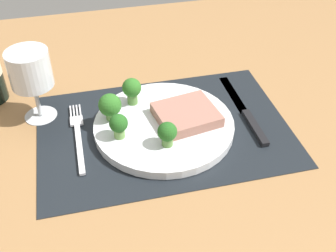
% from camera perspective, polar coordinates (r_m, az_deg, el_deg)
% --- Properties ---
extents(ground_plane, '(1.40, 1.10, 0.03)m').
position_cam_1_polar(ground_plane, '(0.79, -0.54, -1.38)').
color(ground_plane, '#996D42').
extents(placemat, '(0.46, 0.32, 0.00)m').
position_cam_1_polar(placemat, '(0.78, -0.55, -0.48)').
color(placemat, black).
rests_on(placemat, ground_plane).
extents(plate, '(0.26, 0.26, 0.02)m').
position_cam_1_polar(plate, '(0.78, -0.56, 0.06)').
color(plate, silver).
rests_on(plate, placemat).
extents(steak, '(0.12, 0.11, 0.02)m').
position_cam_1_polar(steak, '(0.78, 2.48, 1.58)').
color(steak, '#9E6B5B').
rests_on(steak, plate).
extents(broccoli_near_fork, '(0.03, 0.03, 0.05)m').
position_cam_1_polar(broccoli_near_fork, '(0.71, -0.10, -0.93)').
color(broccoli_near_fork, '#5B8942').
rests_on(broccoli_near_fork, plate).
extents(broccoli_center, '(0.03, 0.03, 0.05)m').
position_cam_1_polar(broccoli_center, '(0.73, -6.68, 0.17)').
color(broccoli_center, '#6B994C').
rests_on(broccoli_center, plate).
extents(broccoli_front_edge, '(0.04, 0.04, 0.05)m').
position_cam_1_polar(broccoli_front_edge, '(0.80, -4.91, 4.98)').
color(broccoli_front_edge, '#5B8942').
rests_on(broccoli_front_edge, plate).
extents(broccoli_back_left, '(0.04, 0.04, 0.05)m').
position_cam_1_polar(broccoli_back_left, '(0.77, -7.84, 2.74)').
color(broccoli_back_left, '#5B8942').
rests_on(broccoli_back_left, plate).
extents(fork, '(0.02, 0.19, 0.01)m').
position_cam_1_polar(fork, '(0.78, -12.02, -1.30)').
color(fork, silver).
rests_on(fork, placemat).
extents(knife, '(0.02, 0.23, 0.01)m').
position_cam_1_polar(knife, '(0.83, 10.50, 1.70)').
color(knife, black).
rests_on(knife, placemat).
extents(wine_glass, '(0.08, 0.08, 0.14)m').
position_cam_1_polar(wine_glass, '(0.80, -18.06, 6.85)').
color(wine_glass, silver).
rests_on(wine_glass, ground_plane).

